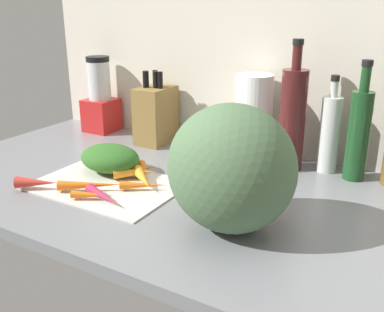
% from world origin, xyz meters
% --- Properties ---
extents(ground_plane, '(1.70, 0.80, 0.03)m').
position_xyz_m(ground_plane, '(0.00, 0.00, -0.01)').
color(ground_plane, slate).
extents(wall_back, '(1.70, 0.03, 0.60)m').
position_xyz_m(wall_back, '(0.00, 0.39, 0.30)').
color(wall_back, beige).
rests_on(wall_back, ground_plane).
extents(cutting_board, '(0.39, 0.27, 0.01)m').
position_xyz_m(cutting_board, '(-0.26, -0.10, 0.00)').
color(cutting_board, beige).
rests_on(cutting_board, ground_plane).
extents(carrot_0, '(0.12, 0.11, 0.03)m').
position_xyz_m(carrot_0, '(-0.34, -0.04, 0.02)').
color(carrot_0, orange).
rests_on(carrot_0, cutting_board).
extents(carrot_1, '(0.13, 0.03, 0.02)m').
position_xyz_m(carrot_1, '(-0.32, -0.01, 0.02)').
color(carrot_1, orange).
rests_on(carrot_1, cutting_board).
extents(carrot_2, '(0.14, 0.11, 0.02)m').
position_xyz_m(carrot_2, '(-0.25, -0.00, 0.02)').
color(carrot_2, orange).
rests_on(carrot_2, cutting_board).
extents(carrot_3, '(0.09, 0.10, 0.02)m').
position_xyz_m(carrot_3, '(-0.21, 0.00, 0.02)').
color(carrot_3, orange).
rests_on(carrot_3, cutting_board).
extents(carrot_4, '(0.11, 0.10, 0.03)m').
position_xyz_m(carrot_4, '(-0.21, -0.04, 0.02)').
color(carrot_4, orange).
rests_on(carrot_4, cutting_board).
extents(carrot_5, '(0.11, 0.07, 0.02)m').
position_xyz_m(carrot_5, '(-0.22, -0.20, 0.02)').
color(carrot_5, orange).
rests_on(carrot_5, cutting_board).
extents(carrot_6, '(0.12, 0.08, 0.02)m').
position_xyz_m(carrot_6, '(-0.15, -0.09, 0.02)').
color(carrot_6, orange).
rests_on(carrot_6, cutting_board).
extents(carrot_7, '(0.13, 0.06, 0.02)m').
position_xyz_m(carrot_7, '(-0.19, -0.19, 0.02)').
color(carrot_7, '#B2264C').
rests_on(carrot_7, cutting_board).
extents(carrot_8, '(0.12, 0.10, 0.03)m').
position_xyz_m(carrot_8, '(-0.17, -0.06, 0.02)').
color(carrot_8, orange).
rests_on(carrot_8, cutting_board).
extents(carrot_9, '(0.15, 0.11, 0.03)m').
position_xyz_m(carrot_9, '(-0.26, -0.16, 0.02)').
color(carrot_9, orange).
rests_on(carrot_9, cutting_board).
extents(carrot_10, '(0.11, 0.08, 0.03)m').
position_xyz_m(carrot_10, '(-0.39, -0.22, 0.02)').
color(carrot_10, red).
rests_on(carrot_10, cutting_board).
extents(carrot_greens_pile, '(0.18, 0.14, 0.08)m').
position_xyz_m(carrot_greens_pile, '(-0.31, -0.03, 0.05)').
color(carrot_greens_pile, '#2D6023').
rests_on(carrot_greens_pile, cutting_board).
extents(winter_squash, '(0.28, 0.25, 0.28)m').
position_xyz_m(winter_squash, '(0.13, -0.15, 0.14)').
color(winter_squash, '#4C6B47').
rests_on(winter_squash, ground_plane).
extents(knife_block, '(0.10, 0.14, 0.25)m').
position_xyz_m(knife_block, '(-0.36, 0.28, 0.10)').
color(knife_block, olive).
rests_on(knife_block, ground_plane).
extents(blender_appliance, '(0.11, 0.11, 0.28)m').
position_xyz_m(blender_appliance, '(-0.63, 0.30, 0.12)').
color(blender_appliance, red).
rests_on(blender_appliance, ground_plane).
extents(paper_towel_roll, '(0.11, 0.11, 0.26)m').
position_xyz_m(paper_towel_roll, '(-0.01, 0.30, 0.13)').
color(paper_towel_roll, white).
rests_on(paper_towel_roll, ground_plane).
extents(bottle_0, '(0.07, 0.07, 0.37)m').
position_xyz_m(bottle_0, '(0.12, 0.27, 0.15)').
color(bottle_0, '#471919').
rests_on(bottle_0, ground_plane).
extents(bottle_1, '(0.06, 0.06, 0.28)m').
position_xyz_m(bottle_1, '(0.22, 0.31, 0.11)').
color(bottle_1, silver).
rests_on(bottle_1, ground_plane).
extents(bottle_2, '(0.06, 0.06, 0.33)m').
position_xyz_m(bottle_2, '(0.30, 0.29, 0.13)').
color(bottle_2, '#19421E').
rests_on(bottle_2, ground_plane).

